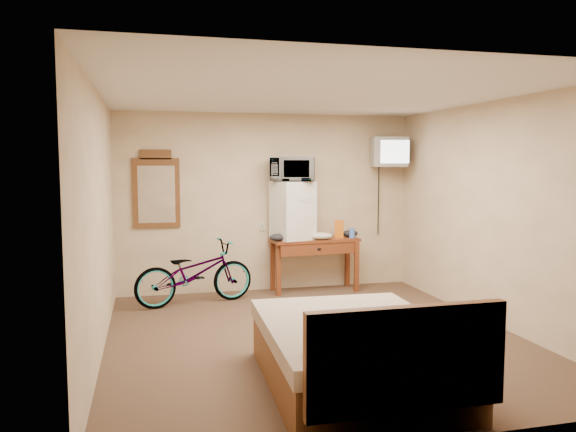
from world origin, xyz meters
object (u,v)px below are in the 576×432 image
(crt_television, at_px, (389,152))
(wall_mirror, at_px, (157,190))
(bicycle, at_px, (195,273))
(blue_cup, at_px, (352,233))
(desk, at_px, (315,248))
(bed, at_px, (357,353))
(microwave, at_px, (293,169))
(mini_fridge, at_px, (293,210))

(crt_television, bearing_deg, wall_mirror, 175.59)
(bicycle, bearing_deg, blue_cup, -95.75)
(crt_television, bearing_deg, desk, -179.05)
(bed, bearing_deg, microwave, 84.06)
(mini_fridge, relative_size, microwave, 1.34)
(bicycle, relative_size, bed, 0.79)
(microwave, xyz_separation_m, crt_television, (1.42, -0.02, 0.24))
(mini_fridge, distance_m, blue_cup, 0.92)
(mini_fridge, xyz_separation_m, bed, (-0.36, -3.43, -0.86))
(desk, height_order, mini_fridge, mini_fridge)
(microwave, bearing_deg, desk, 10.27)
(crt_television, height_order, bicycle, crt_television)
(desk, distance_m, crt_television, 1.74)
(crt_television, bearing_deg, microwave, 179.02)
(microwave, relative_size, bicycle, 0.39)
(mini_fridge, height_order, crt_television, crt_television)
(blue_cup, distance_m, crt_television, 1.28)
(mini_fridge, height_order, blue_cup, mini_fridge)
(blue_cup, relative_size, crt_television, 0.22)
(microwave, distance_m, wall_mirror, 1.87)
(mini_fridge, bearing_deg, bed, -95.94)
(mini_fridge, distance_m, bicycle, 1.62)
(desk, relative_size, blue_cup, 9.15)
(wall_mirror, bearing_deg, blue_cup, -6.44)
(desk, xyz_separation_m, mini_fridge, (-0.32, 0.04, 0.54))
(desk, height_order, blue_cup, blue_cup)
(microwave, bearing_deg, wall_mirror, -169.12)
(crt_television, height_order, wall_mirror, crt_television)
(blue_cup, distance_m, bicycle, 2.30)
(microwave, distance_m, bed, 3.73)
(blue_cup, relative_size, bicycle, 0.09)
(bed, bearing_deg, mini_fridge, 84.06)
(mini_fridge, relative_size, blue_cup, 5.88)
(wall_mirror, height_order, bicycle, wall_mirror)
(microwave, height_order, blue_cup, microwave)
(microwave, height_order, crt_television, crt_television)
(desk, xyz_separation_m, blue_cup, (0.54, -0.03, 0.20))
(mini_fridge, relative_size, wall_mirror, 0.77)
(bicycle, bearing_deg, crt_television, -96.16)
(desk, relative_size, bed, 0.64)
(desk, bearing_deg, bed, -101.24)
(mini_fridge, height_order, bicycle, mini_fridge)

